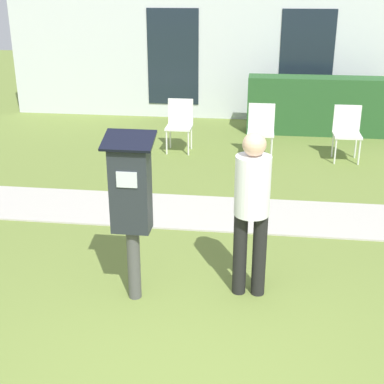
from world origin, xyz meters
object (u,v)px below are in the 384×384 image
Objects in this scene: parking_meter at (131,197)px; outdoor_chair_middle at (261,127)px; person_standing at (252,203)px; outdoor_chair_left at (180,121)px; outdoor_chair_right at (347,129)px.

parking_meter is 4.74m from outdoor_chair_middle.
parking_meter reaches higher than outdoor_chair_middle.
parking_meter is 1.01× the size of person_standing.
outdoor_chair_left is at bearing 93.68° from parking_meter.
person_standing is at bearing -83.43° from outdoor_chair_middle.
parking_meter is 4.83m from outdoor_chair_left.
person_standing reaches higher than outdoor_chair_left.
outdoor_chair_middle is (0.05, 4.36, -0.40)m from person_standing.
parking_meter reaches higher than outdoor_chair_right.
person_standing reaches higher than outdoor_chair_right.
person_standing is 1.76× the size of outdoor_chair_right.
outdoor_chair_middle is 1.00× the size of outdoor_chair_right.
outdoor_chair_middle is 1.41m from outdoor_chair_right.
person_standing is at bearing -73.51° from outdoor_chair_left.
outdoor_chair_left is at bearing 178.67° from outdoor_chair_middle.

